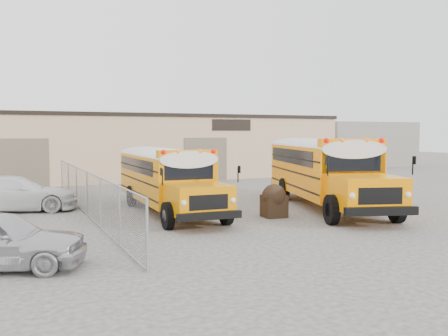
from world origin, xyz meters
name	(u,v)px	position (x,y,z in m)	size (l,w,h in m)	color
ground	(254,217)	(0.00, 0.00, 0.00)	(120.00, 120.00, 0.00)	#43403D
warehouse	(132,146)	(0.00, 19.99, 2.37)	(30.20, 10.20, 4.67)	tan
chainlink_fence	(87,193)	(-6.00, 3.00, 0.90)	(0.07, 18.07, 1.81)	gray
distant_building_right	(353,144)	(24.00, 24.00, 2.20)	(10.00, 8.00, 4.40)	gray
school_bus_left	(137,166)	(-2.59, 8.41, 1.58)	(2.62, 9.38, 2.73)	orange
school_bus_right	(287,159)	(6.05, 7.54, 1.82)	(5.49, 11.03, 3.14)	#FF8B00
tarp_bundle	(274,200)	(0.69, -0.36, 0.67)	(0.96, 0.96, 1.31)	black
car_white	(14,194)	(-8.64, 5.50, 0.75)	(2.11, 5.19, 1.51)	silver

